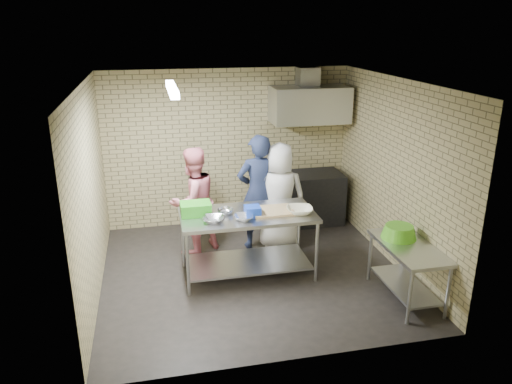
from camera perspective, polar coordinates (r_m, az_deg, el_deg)
floor at (r=7.24m, az=-0.44°, el=-9.20°), size 4.20×4.20×0.00m
ceiling at (r=6.41m, az=-0.50°, el=12.54°), size 4.20×4.20×0.00m
back_wall at (r=8.60m, az=-3.22°, el=5.07°), size 4.20×0.06×2.70m
front_wall at (r=4.90m, az=4.36°, el=-6.14°), size 4.20×0.06×2.70m
left_wall at (r=6.62m, az=-18.55°, el=-0.25°), size 0.06×4.00×2.70m
right_wall at (r=7.40m, az=15.66°, el=2.05°), size 0.06×4.00×2.70m
prep_table at (r=7.00m, az=-0.95°, el=-5.99°), size 1.85×0.93×0.93m
side_counter at (r=6.74m, az=16.92°, el=-8.80°), size 0.60×1.20×0.75m
stove at (r=8.84m, az=5.93°, el=-0.70°), size 1.20×0.70×0.90m
range_hood at (r=8.47m, az=6.20°, el=9.96°), size 1.30×0.60×0.60m
hood_duct at (r=8.56m, az=5.99°, el=13.10°), size 0.35×0.30×0.30m
wall_shelf at (r=8.78m, az=7.65°, el=9.03°), size 0.80×0.20×0.04m
fluorescent_fixture at (r=6.29m, az=-9.64°, el=11.61°), size 0.10×1.25×0.08m
green_crate at (r=6.81m, az=-6.97°, el=-1.91°), size 0.41×0.31×0.16m
blue_tub at (r=6.71m, az=-0.39°, el=-2.21°), size 0.21×0.21×0.13m
cutting_board at (r=6.87m, az=1.93°, el=-2.18°), size 0.57×0.43×0.03m
mixing_bowl_a at (r=6.55m, az=-4.93°, el=-3.15°), size 0.33×0.33×0.07m
mixing_bowl_b at (r=6.80m, az=-3.54°, el=-2.24°), size 0.25×0.25×0.07m
mixing_bowl_c at (r=6.59m, az=-1.45°, el=-2.96°), size 0.31×0.31×0.07m
ceramic_bowl at (r=6.83m, az=5.05°, el=-2.11°), size 0.41×0.41×0.09m
green_basin at (r=6.73m, az=16.14°, el=-4.41°), size 0.46×0.46×0.17m
bottle_red at (r=8.68m, az=6.11°, el=9.72°), size 0.07×0.07×0.18m
bottle_green at (r=8.81m, az=8.61°, el=9.66°), size 0.06×0.06×0.15m
man_navy at (r=7.69m, az=0.22°, el=-0.01°), size 0.71×0.50×1.83m
woman_pink at (r=7.60m, az=-7.25°, el=-1.04°), size 1.02×0.97×1.67m
woman_white at (r=7.72m, az=2.73°, el=-0.49°), size 0.89×0.64×1.69m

